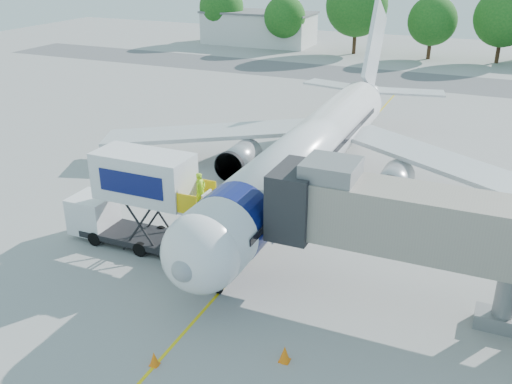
% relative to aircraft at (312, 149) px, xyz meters
% --- Properties ---
extents(ground, '(160.00, 160.00, 0.00)m').
position_rel_aircraft_xyz_m(ground, '(0.00, -4.12, -2.95)').
color(ground, '#9C9C99').
rests_on(ground, ground).
extents(guidance_line, '(0.15, 70.00, 0.01)m').
position_rel_aircraft_xyz_m(guidance_line, '(0.00, -4.12, -2.94)').
color(guidance_line, yellow).
rests_on(guidance_line, ground).
extents(taxiway_strip, '(120.00, 10.00, 0.01)m').
position_rel_aircraft_xyz_m(taxiway_strip, '(0.00, 37.88, -2.94)').
color(taxiway_strip, '#59595B').
rests_on(taxiway_strip, ground).
extents(aircraft, '(34.17, 37.73, 11.35)m').
position_rel_aircraft_xyz_m(aircraft, '(0.00, 0.00, 0.00)').
color(aircraft, white).
rests_on(aircraft, ground).
extents(jet_bridge, '(13.90, 3.20, 6.60)m').
position_rel_aircraft_xyz_m(jet_bridge, '(7.99, -11.12, 1.39)').
color(jet_bridge, gray).
rests_on(jet_bridge, ground).
extents(catering_hiloader, '(8.50, 2.44, 5.50)m').
position_rel_aircraft_xyz_m(catering_hiloader, '(-6.26, -11.12, -0.19)').
color(catering_hiloader, black).
rests_on(catering_hiloader, ground).
extents(safety_cone_a, '(0.46, 0.46, 0.73)m').
position_rel_aircraft_xyz_m(safety_cone_a, '(4.65, -16.97, -2.60)').
color(safety_cone_a, orange).
rests_on(safety_cone_a, ground).
extents(safety_cone_b, '(0.39, 0.39, 0.62)m').
position_rel_aircraft_xyz_m(safety_cone_b, '(-0.03, -19.26, -2.65)').
color(safety_cone_b, orange).
rests_on(safety_cone_b, ground).
extents(outbuilding_left, '(18.40, 8.40, 5.30)m').
position_rel_aircraft_xyz_m(outbuilding_left, '(-28.00, 55.88, -0.29)').
color(outbuilding_left, silver).
rests_on(outbuilding_left, ground).
extents(tree_a, '(7.42, 7.42, 9.46)m').
position_rel_aircraft_xyz_m(tree_a, '(-34.44, 55.03, 2.79)').
color(tree_a, '#382314').
rests_on(tree_a, ground).
extents(tree_b, '(6.50, 6.50, 8.28)m').
position_rel_aircraft_xyz_m(tree_b, '(-22.07, 52.39, 2.08)').
color(tree_b, '#382314').
rests_on(tree_b, ground).
extents(tree_c, '(9.17, 9.17, 11.70)m').
position_rel_aircraft_xyz_m(tree_c, '(-10.90, 53.15, 4.15)').
color(tree_c, '#382314').
rests_on(tree_c, ground).
extents(tree_d, '(6.97, 6.97, 8.89)m').
position_rel_aircraft_xyz_m(tree_d, '(0.22, 53.29, 2.44)').
color(tree_d, '#382314').
rests_on(tree_d, ground).
extents(tree_e, '(8.01, 8.01, 10.21)m').
position_rel_aircraft_xyz_m(tree_e, '(9.55, 53.99, 3.25)').
color(tree_e, '#382314').
rests_on(tree_e, ground).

